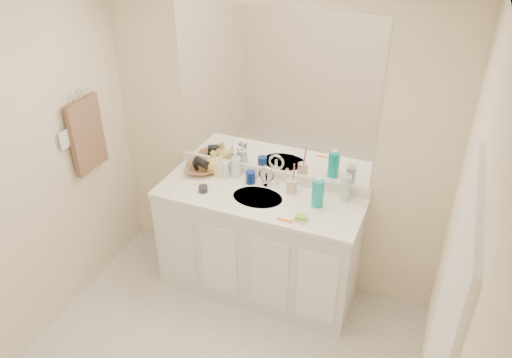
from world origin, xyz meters
The scene contains 28 objects.
ceiling centered at (0.00, 0.00, 2.40)m, with size 2.60×2.60×0.02m, color white.
wall_back centered at (0.00, 1.30, 1.20)m, with size 2.60×0.02×2.40m, color #F9E6C2.
wall_left centered at (-1.30, 0.00, 1.20)m, with size 0.02×2.60×2.40m, color #F9E6C2.
wall_right centered at (1.30, 0.00, 1.20)m, with size 0.02×2.60×2.40m, color #F9E6C2.
vanity_cabinet centered at (0.00, 1.02, 0.42)m, with size 1.50×0.55×0.85m, color white.
countertop centered at (0.00, 1.02, 0.86)m, with size 1.52×0.57×0.03m, color white.
backsplash centered at (0.00, 1.29, 0.92)m, with size 1.52×0.03×0.08m, color white.
sink_basin centered at (0.00, 1.00, 0.87)m, with size 0.37×0.37×0.02m, color beige.
faucet centered at (0.00, 1.18, 0.94)m, with size 0.02×0.02×0.11m, color silver.
mirror centered at (0.00, 1.29, 1.56)m, with size 1.48×0.01×1.20m, color white.
blue_mug centered at (-0.12, 1.17, 0.93)m, with size 0.07×0.07×0.10m, color navy.
tan_cup centered at (0.21, 1.16, 0.93)m, with size 0.08×0.08×0.10m, color beige.
toothbrush centered at (0.22, 1.16, 1.03)m, with size 0.01×0.01×0.20m, color #D9396B.
mouthwash_bottle centered at (0.42, 1.07, 0.98)m, with size 0.09×0.09×0.20m, color #0EA9A5.
clear_pump_bottle centered at (0.59, 1.22, 0.98)m, with size 0.07×0.07×0.19m, color silver.
soap_dish centered at (0.38, 0.86, 0.89)m, with size 0.10×0.08×0.01m, color white.
green_soap centered at (0.38, 0.86, 0.90)m, with size 0.08×0.05×0.03m, color #8BD634.
orange_comb centered at (0.28, 0.81, 0.88)m, with size 0.11×0.02×0.00m, color orange.
dark_jar centered at (-0.40, 0.92, 0.90)m, with size 0.07×0.07×0.05m, color #29292E.
extra_white_bottle centered at (-0.32, 1.15, 0.95)m, with size 0.04×0.04×0.14m, color white.
soap_bottle_white centered at (-0.27, 1.22, 0.99)m, with size 0.08×0.08×0.22m, color white.
soap_bottle_cream centered at (-0.37, 1.18, 0.96)m, with size 0.08×0.08×0.17m, color #F8F7CA.
soap_bottle_yellow centered at (-0.45, 1.21, 0.97)m, with size 0.14×0.14×0.18m, color #E7C85A.
wicker_basket centered at (-0.55, 1.16, 0.91)m, with size 0.23×0.23×0.06m, color #915F3A.
hair_dryer centered at (-0.53, 1.16, 0.97)m, with size 0.07×0.07×0.13m, color black.
towel_ring centered at (-1.27, 0.77, 1.55)m, with size 0.11×0.11×0.01m, color silver.
hand_towel centered at (-1.25, 0.77, 1.25)m, with size 0.04×0.32×0.55m, color brown.
switch_plate centered at (-1.27, 0.57, 1.30)m, with size 0.01×0.09×0.13m, color white.
Camera 1 is at (1.13, -1.78, 2.86)m, focal length 35.00 mm.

